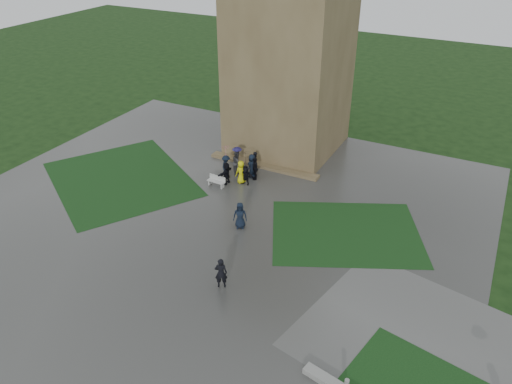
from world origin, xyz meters
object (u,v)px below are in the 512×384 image
at_px(bench, 217,181).
at_px(pedestrian_mid, 240,215).
at_px(tower, 291,37).
at_px(pedestrian_near, 221,273).

bearing_deg(bench, pedestrian_mid, -40.29).
xyz_separation_m(tower, bench, (-1.65, -8.64, -8.58)).
relative_size(tower, pedestrian_near, 10.00).
distance_m(bench, pedestrian_near, 10.95).
xyz_separation_m(tower, pedestrian_near, (4.24, -17.86, -8.08)).
bearing_deg(pedestrian_near, tower, -103.92).
bearing_deg(bench, tower, 82.39).
height_order(tower, pedestrian_near, tower).
distance_m(tower, bench, 12.29).
relative_size(tower, bench, 13.14).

